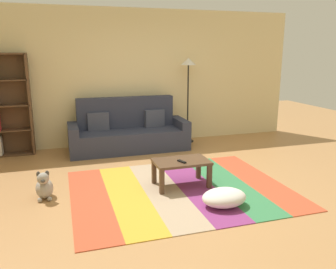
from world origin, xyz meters
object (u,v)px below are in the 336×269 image
Objects in this scene: coffee_table at (181,165)px; standing_lamp at (188,72)px; pouf at (224,198)px; dog at (44,187)px; couch at (128,132)px; tv_remote at (182,161)px.

coffee_table is 0.44× the size of standing_lamp.
pouf is 1.41× the size of dog.
couch reaches higher than tv_remote.
tv_remote is at bearing 113.16° from pouf.
coffee_table is 0.11m from tv_remote.
tv_remote is at bearing -6.77° from dog.
pouf is 0.82m from tv_remote.
pouf is at bearing -70.33° from coffee_table.
coffee_table is (0.34, -2.11, -0.02)m from couch.
tv_remote reaches higher than pouf.
dog reaches higher than pouf.
dog is 0.23× the size of standing_lamp.
couch is at bearing 102.20° from pouf.
pouf is at bearing -77.80° from couch.
couch reaches higher than pouf.
couch is 2.48m from dog.
tv_remote is (-0.30, 0.71, 0.27)m from pouf.
standing_lamp is at bearing 47.61° from tv_remote.
coffee_table is 5.13× the size of tv_remote.
standing_lamp is (2.80, 2.17, 1.29)m from dog.
standing_lamp is 11.63× the size of tv_remote.
dog is (-2.12, 0.93, 0.04)m from pouf.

